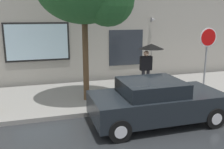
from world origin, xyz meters
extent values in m
plane|color=#282B2D|center=(0.00, 0.00, 0.00)|extent=(60.00, 60.00, 0.00)
cube|color=gray|center=(0.00, 3.00, 0.07)|extent=(20.00, 4.00, 0.15)
cube|color=#9E998E|center=(0.00, 5.50, 3.50)|extent=(20.00, 0.40, 7.00)
cube|color=black|center=(-2.66, 5.27, 2.12)|extent=(2.90, 0.06, 1.77)
cube|color=silver|center=(-2.66, 5.24, 2.12)|extent=(2.74, 0.03, 1.61)
cube|color=#262B33|center=(1.67, 5.28, 1.70)|extent=(1.80, 0.04, 1.80)
cone|color=#99999E|center=(3.07, 5.15, 3.10)|extent=(0.22, 0.24, 0.24)
cube|color=black|center=(0.78, -0.05, 0.61)|extent=(4.09, 1.84, 0.71)
cube|color=black|center=(0.58, -0.05, 1.18)|extent=(1.84, 1.62, 0.42)
cylinder|color=black|center=(2.28, 0.79, 0.32)|extent=(0.64, 0.22, 0.64)
cylinder|color=silver|center=(2.28, 0.79, 0.32)|extent=(0.35, 0.24, 0.35)
cylinder|color=black|center=(2.28, -0.90, 0.32)|extent=(0.64, 0.22, 0.64)
cylinder|color=silver|center=(2.28, -0.90, 0.32)|extent=(0.35, 0.24, 0.35)
cylinder|color=black|center=(-0.71, 0.79, 0.32)|extent=(0.64, 0.22, 0.64)
cylinder|color=silver|center=(-0.71, 0.79, 0.32)|extent=(0.35, 0.24, 0.35)
cylinder|color=black|center=(-0.71, -0.90, 0.32)|extent=(0.64, 0.22, 0.64)
cylinder|color=silver|center=(-0.71, -0.90, 0.32)|extent=(0.35, 0.24, 0.35)
cylinder|color=black|center=(1.63, 2.94, 0.58)|extent=(0.14, 0.14, 0.86)
cylinder|color=black|center=(1.85, 2.94, 0.58)|extent=(0.14, 0.14, 0.86)
cube|color=black|center=(1.74, 2.94, 1.31)|extent=(0.50, 0.22, 0.61)
sphere|color=tan|center=(1.74, 2.94, 1.73)|extent=(0.23, 0.23, 0.23)
cylinder|color=#4C4C51|center=(1.96, 2.94, 1.56)|extent=(0.02, 0.02, 0.90)
cone|color=black|center=(1.96, 2.94, 2.03)|extent=(1.05, 1.05, 0.22)
cylinder|color=#4C3823|center=(-0.98, 2.36, 1.74)|extent=(0.22, 0.22, 3.18)
sphere|color=#235628|center=(-0.22, 1.94, 3.83)|extent=(1.85, 1.85, 1.85)
cylinder|color=gray|center=(3.84, 1.78, 1.48)|extent=(0.07, 0.07, 2.66)
cylinder|color=white|center=(3.84, 1.74, 2.46)|extent=(0.76, 0.02, 0.76)
cylinder|color=red|center=(3.84, 1.72, 2.46)|extent=(0.66, 0.02, 0.66)
camera|label=1|loc=(-2.65, -6.70, 3.30)|focal=40.05mm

